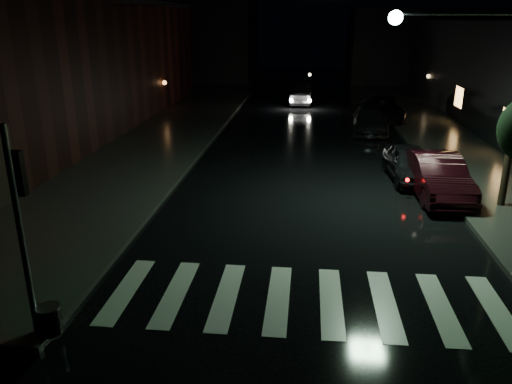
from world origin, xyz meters
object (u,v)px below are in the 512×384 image
(parked_car_b, at_px, (437,176))
(parked_car_d, at_px, (383,109))
(parked_car_a, at_px, (410,163))
(parked_car_c, at_px, (370,120))
(oncoming_car, at_px, (300,95))

(parked_car_b, xyz_separation_m, parked_car_d, (0.00, 14.32, -0.02))
(parked_car_a, relative_size, parked_car_b, 0.87)
(parked_car_c, height_order, oncoming_car, oncoming_car)
(parked_car_a, height_order, oncoming_car, oncoming_car)
(oncoming_car, bearing_deg, parked_car_a, 102.02)
(parked_car_d, bearing_deg, parked_car_a, -89.31)
(parked_car_c, relative_size, oncoming_car, 1.11)
(parked_car_b, relative_size, parked_car_c, 0.98)
(parked_car_a, height_order, parked_car_b, parked_car_b)
(parked_car_a, xyz_separation_m, parked_car_d, (0.60, 12.46, 0.06))
(parked_car_d, bearing_deg, parked_car_b, -86.55)
(parked_car_b, xyz_separation_m, oncoming_car, (-5.33, 20.18, -0.07))
(parked_car_b, bearing_deg, parked_car_a, 105.47)
(parked_car_c, xyz_separation_m, oncoming_car, (-4.15, 9.33, 0.02))
(parked_car_b, bearing_deg, parked_car_d, 87.62)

